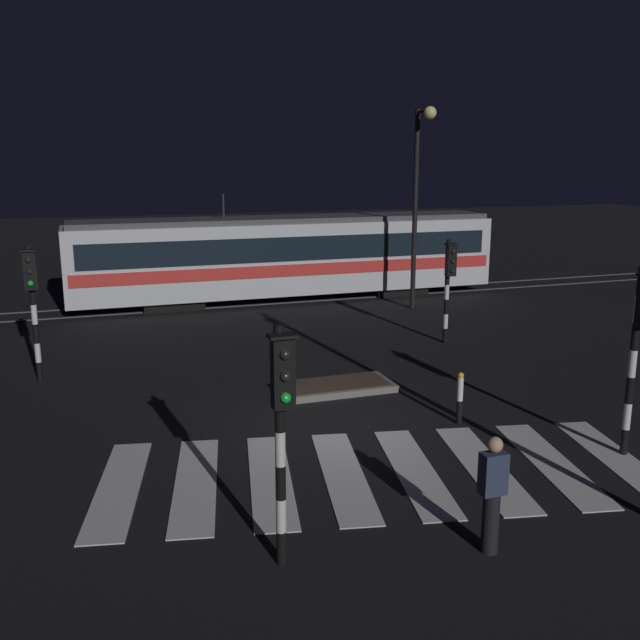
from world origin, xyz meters
The scene contains 13 objects.
ground_plane centered at (0.00, 0.00, 0.00)m, with size 120.00×120.00×0.00m, color black.
rail_near centered at (0.00, 12.58, 0.01)m, with size 80.00×0.12×0.03m, color #59595E.
rail_far centered at (0.00, 14.01, 0.01)m, with size 80.00×0.12×0.03m, color #59595E.
crosswalk_zebra centered at (0.00, -2.41, 0.01)m, with size 10.14×5.53×0.02m.
traffic_island centered at (0.83, 2.10, 0.09)m, with size 2.77×1.29×0.18m.
traffic_light_corner_far_right centered at (5.52, 5.14, 2.05)m, with size 0.36×0.42×3.11m.
traffic_light_corner_near_right centered at (4.62, -3.26, 2.33)m, with size 0.36×0.42×3.53m.
traffic_light_kerb_mid_left centered at (-2.40, -4.66, 2.21)m, with size 0.36×0.42×3.34m.
traffic_light_corner_far_left centered at (-5.84, 5.11, 2.23)m, with size 0.36×0.42×3.39m.
street_lamp_trackside_right centered at (6.85, 9.85, 4.54)m, with size 0.44×1.21×7.15m.
tram centered at (3.00, 13.29, 1.75)m, with size 16.77×2.58×4.15m.
pedestrian_waiting_at_kerb centered at (0.43, -5.23, 0.88)m, with size 0.36×0.24×1.71m.
bollard_island_edge centered at (2.53, -0.78, 0.56)m, with size 0.12×0.12×1.11m.
Camera 1 is at (-4.70, -12.82, 5.34)m, focal length 39.30 mm.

